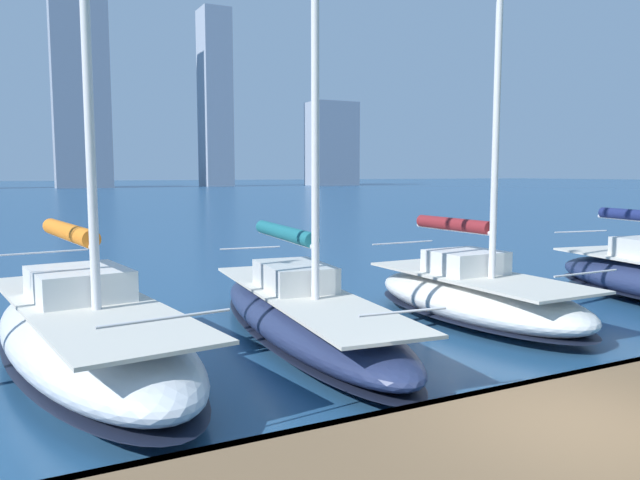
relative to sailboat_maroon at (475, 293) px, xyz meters
name	(u,v)px	position (x,y,z in m)	size (l,w,h in m)	color
ground_plane	(575,469)	(4.09, 6.51, -0.68)	(600.00, 600.00, 0.00)	navy
dock_pier	(571,423)	(4.09, 6.41, -0.14)	(28.00, 2.80, 0.60)	brown
sailboat_maroon	(475,293)	(0.00, 0.00, 0.00)	(2.87, 6.82, 12.02)	white
sailboat_teal	(303,312)	(4.54, -0.25, -0.04)	(3.13, 9.53, 11.66)	navy
sailboat_orange	(88,333)	(8.90, -0.04, 0.07)	(3.72, 8.86, 12.59)	silver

